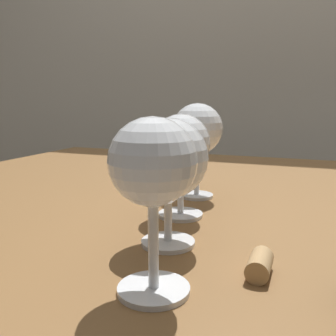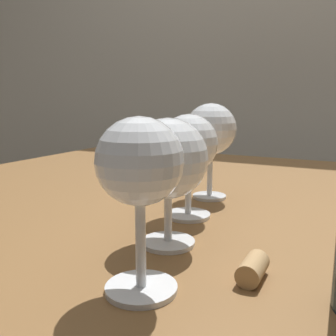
% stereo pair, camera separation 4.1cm
% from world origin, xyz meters
% --- Properties ---
extents(back_wall, '(5.00, 0.08, 2.60)m').
position_xyz_m(back_wall, '(0.00, 1.22, 1.30)').
color(back_wall, beige).
rests_on(back_wall, ground_plane).
extents(dining_table, '(1.31, 0.94, 0.74)m').
position_xyz_m(dining_table, '(0.00, 0.00, 0.65)').
color(dining_table, brown).
rests_on(dining_table, ground_plane).
extents(wine_glass_amber, '(0.07, 0.07, 0.15)m').
position_xyz_m(wine_glass_amber, '(-0.00, -0.35, 0.85)').
color(wine_glass_amber, white).
rests_on(wine_glass_amber, dining_table).
extents(wine_glass_port, '(0.09, 0.09, 0.14)m').
position_xyz_m(wine_glass_port, '(-0.03, -0.25, 0.84)').
color(wine_glass_port, white).
rests_on(wine_glass_port, dining_table).
extents(wine_glass_empty, '(0.08, 0.08, 0.14)m').
position_xyz_m(wine_glass_empty, '(-0.05, -0.14, 0.84)').
color(wine_glass_empty, white).
rests_on(wine_glass_empty, dining_table).
extents(wine_glass_cabernet, '(0.08, 0.08, 0.16)m').
position_xyz_m(wine_glass_cabernet, '(-0.06, -0.03, 0.85)').
color(wine_glass_cabernet, white).
rests_on(wine_glass_cabernet, dining_table).
extents(cork, '(0.02, 0.04, 0.02)m').
position_xyz_m(cork, '(0.08, -0.29, 0.75)').
color(cork, tan).
rests_on(cork, dining_table).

